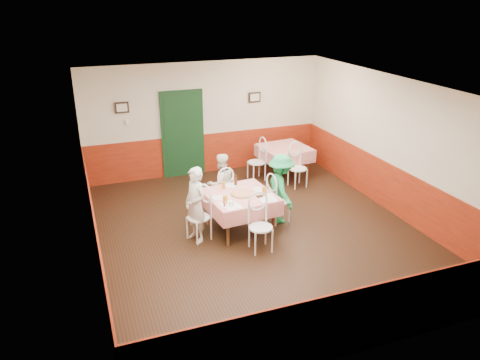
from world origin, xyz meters
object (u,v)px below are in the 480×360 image
object	(u,v)px
chair_far	(222,193)
wallet	(260,196)
pizza	(242,194)
glass_c	(224,185)
chair_near	(261,228)
chair_second_a	(256,162)
chair_right	(278,201)
diner_right	(281,189)
diner_far	(221,183)
chair_left	(199,217)
main_table	(240,212)
chair_second_b	(298,169)
glass_b	(264,191)
second_table	(284,162)
diner_left	(196,205)
beer_bottle	(236,181)
glass_a	(225,200)

from	to	relation	value
chair_far	wallet	size ratio (longest dim) A/B	8.18
pizza	glass_c	bearing A→B (deg)	121.00
chair_near	chair_second_a	bearing A→B (deg)	70.78
chair_right	diner_right	size ratio (longest dim) A/B	0.64
diner_far	pizza	bearing A→B (deg)	86.01
chair_left	wallet	distance (m)	1.20
chair_near	chair_second_a	world-z (taller)	same
main_table	chair_near	xyz separation A→B (m)	(0.08, -0.85, 0.08)
chair_left	chair_second_a	bearing A→B (deg)	118.58
chair_second_b	glass_b	xyz separation A→B (m)	(-1.62, -1.78, 0.39)
glass_b	diner_far	size ratio (longest dim) A/B	0.12
chair_near	glass_c	distance (m)	1.31
wallet	chair_second_b	bearing A→B (deg)	41.11
chair_far	main_table	bearing A→B (deg)	87.40
chair_far	wallet	distance (m)	1.20
second_table	diner_left	distance (m)	3.83
chair_right	chair_near	world-z (taller)	same
chair_left	diner_far	xyz separation A→B (m)	(0.76, 0.98, 0.19)
second_table	beer_bottle	bearing A→B (deg)	-135.96
chair_near	beer_bottle	xyz separation A→B (m)	(-0.02, 1.28, 0.42)
pizza	beer_bottle	size ratio (longest dim) A/B	1.96
beer_bottle	diner_left	bearing A→B (deg)	-151.66
glass_a	wallet	world-z (taller)	glass_a
second_table	diner_right	size ratio (longest dim) A/B	0.79
chair_second_a	chair_left	bearing A→B (deg)	-46.99
chair_near	diner_far	distance (m)	1.76
second_table	beer_bottle	size ratio (longest dim) A/B	5.27
chair_right	diner_right	bearing A→B (deg)	-93.78
main_table	glass_b	distance (m)	0.65
chair_second_b	glass_c	world-z (taller)	chair_second_b
chair_far	chair_second_a	world-z (taller)	same
glass_c	beer_bottle	distance (m)	0.28
chair_far	beer_bottle	bearing A→B (deg)	101.31
chair_near	second_table	bearing A→B (deg)	60.00
chair_near	diner_right	size ratio (longest dim) A/B	0.64
chair_left	wallet	xyz separation A→B (m)	(1.15, -0.16, 0.32)
glass_b	chair_right	bearing A→B (deg)	31.85
chair_far	diner_far	bearing A→B (deg)	-92.60
glass_c	pizza	bearing A→B (deg)	-59.00
beer_bottle	diner_left	world-z (taller)	diner_left
diner_far	glass_a	bearing A→B (deg)	63.90
second_table	chair_second_b	bearing A→B (deg)	-90.00
chair_left	diner_left	size ratio (longest dim) A/B	0.63
main_table	glass_c	distance (m)	0.62
chair_right	second_table	bearing A→B (deg)	-37.10
chair_near	beer_bottle	bearing A→B (deg)	92.32
glass_a	wallet	size ratio (longest dim) A/B	1.35
pizza	beer_bottle	world-z (taller)	beer_bottle
pizza	diner_left	xyz separation A→B (m)	(-0.93, -0.06, -0.06)
main_table	chair_left	bearing A→B (deg)	-174.54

